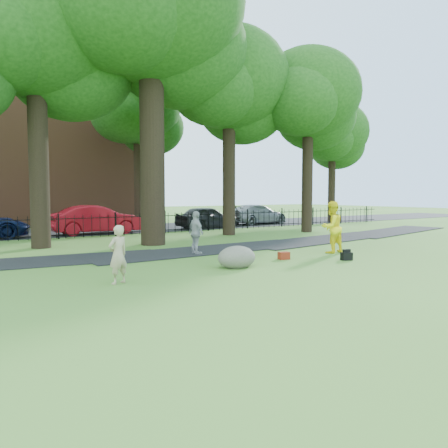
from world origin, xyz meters
TOP-DOWN VIEW (x-y plane):
  - ground at (0.00, 0.00)m, footprint 120.00×120.00m
  - footpath at (1.00, 3.90)m, footprint 36.07×3.85m
  - street at (0.00, 16.00)m, footprint 80.00×7.00m
  - iron_fence at (0.00, 12.00)m, footprint 44.00×0.04m
  - brick_building at (-4.00, 24.00)m, footprint 18.00×8.00m
  - big_tree at (0.13, 7.09)m, footprint 10.08×8.61m
  - tree_row at (0.52, 8.40)m, footprint 26.82×7.96m
  - woman at (-4.32, -0.48)m, footprint 0.64×0.52m
  - man at (4.67, 0.61)m, footprint 0.99×0.78m
  - pedestrian at (0.04, 3.13)m, footprint 0.41×0.97m
  - boulder at (-0.34, -0.11)m, footprint 1.43×1.19m
  - backpack at (3.69, -1.01)m, footprint 0.42×0.32m
  - red_bag at (2.01, 0.35)m, footprint 0.42×0.31m
  - red_sedan at (-0.58, 13.50)m, footprint 5.04×1.84m
  - grey_car at (6.85, 13.62)m, footprint 4.50×2.22m
  - silver_car at (12.12, 14.99)m, footprint 5.29×2.60m

SIDE VIEW (x-z plane):
  - ground at x=0.00m, z-range 0.00..0.00m
  - footpath at x=1.00m, z-range -0.01..0.01m
  - street at x=0.00m, z-range -0.01..0.01m
  - red_bag at x=2.01m, z-range 0.00..0.26m
  - backpack at x=3.69m, z-range 0.00..0.28m
  - boulder at x=-0.34m, z-range 0.00..0.74m
  - iron_fence at x=0.00m, z-range 0.00..1.20m
  - grey_car at x=6.85m, z-range 0.00..1.48m
  - silver_car at x=12.12m, z-range 0.00..1.48m
  - woman at x=-4.32m, z-range 0.00..1.52m
  - red_sedan at x=-0.58m, z-range 0.00..1.65m
  - pedestrian at x=0.04m, z-range 0.00..1.66m
  - man at x=4.67m, z-range 0.00..2.02m
  - brick_building at x=-4.00m, z-range 0.00..12.00m
  - tree_row at x=0.52m, z-range 1.94..14.36m
  - big_tree at x=0.13m, z-range 2.96..17.33m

